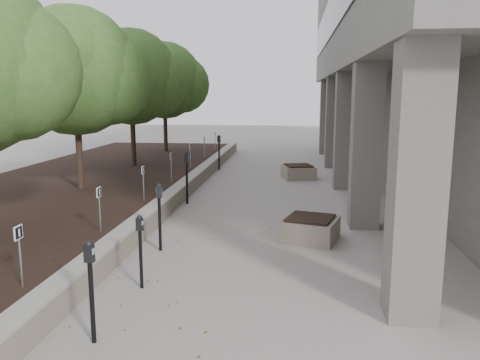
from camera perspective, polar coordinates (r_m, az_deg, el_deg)
The scene contains 21 objects.
ground at distance 7.02m, azimuth -8.49°, elevation -17.73°, with size 90.00×90.00×0.00m, color gray.
retaining_wall at distance 15.68m, azimuth -6.61°, elevation -1.06°, with size 0.39×26.00×0.50m, color gray, non-canonical shape.
planting_bed at distance 16.89m, azimuth -18.85°, elevation -0.91°, with size 7.00×26.00×0.40m, color black.
crabapple_tree_3 at distance 15.41m, azimuth -18.68°, elevation 9.04°, with size 4.60×4.00×5.44m, color #366024, non-canonical shape.
crabapple_tree_4 at distance 20.06m, azimuth -12.61°, elevation 9.44°, with size 4.60×4.00×5.44m, color #366024, non-canonical shape.
crabapple_tree_5 at distance 24.84m, azimuth -8.85°, elevation 9.64°, with size 4.60×4.00×5.44m, color #366024, non-canonical shape.
parking_sign_2 at distance 7.99m, azimuth -24.40°, elevation -8.21°, with size 0.04×0.22×0.96m, color black, non-canonical shape.
parking_sign_3 at distance 10.57m, azimuth -16.15°, elevation -3.35°, with size 0.04×0.22×0.96m, color black, non-canonical shape.
parking_sign_4 at distance 13.33m, azimuth -11.26°, elevation -0.41°, with size 0.04×0.22×0.96m, color black, non-canonical shape.
parking_sign_5 at distance 16.18m, azimuth -8.08°, elevation 1.51°, with size 0.04×0.22×0.96m, color black, non-canonical shape.
parking_sign_6 at distance 19.07m, azimuth -5.85°, elevation 2.85°, with size 0.04×0.22×0.96m, color black, non-canonical shape.
parking_sign_7 at distance 21.99m, azimuth -4.20°, elevation 3.83°, with size 0.04×0.22×0.96m, color black, non-canonical shape.
parking_sign_8 at distance 24.93m, azimuth -2.94°, elevation 4.58°, with size 0.04×0.22×0.96m, color black, non-canonical shape.
parking_meter_1 at distance 8.43m, azimuth -11.59°, elevation -8.27°, with size 0.13×0.09×1.28m, color black, non-canonical shape.
parking_meter_2 at distance 6.79m, azimuth -17.05°, elevation -12.47°, with size 0.14×0.10×1.41m, color black, non-canonical shape.
parking_meter_3 at distance 10.30m, azimuth -9.42°, elevation -4.33°, with size 0.14×0.10×1.44m, color black, non-canonical shape.
parking_meter_4 at distance 14.58m, azimuth -6.26°, elevation 0.24°, with size 0.16×0.11×1.57m, color black, non-canonical shape.
parking_meter_5 at distance 21.03m, azimuth -2.48°, elevation 3.24°, with size 0.15×0.11×1.52m, color black, non-canonical shape.
planter_front at distance 11.11m, azimuth 8.22°, elevation -5.64°, with size 1.16×1.16×0.54m, color gray, non-canonical shape.
planter_back at distance 19.06m, azimuth 6.87°, elevation 0.98°, with size 1.16×1.16×0.54m, color gray, non-canonical shape.
berry_scatter at distance 11.59m, azimuth -2.65°, elevation -6.21°, with size 3.30×14.10×0.02m, color maroon, non-canonical shape.
Camera 1 is at (1.66, -5.99, 3.26)m, focal length 36.34 mm.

